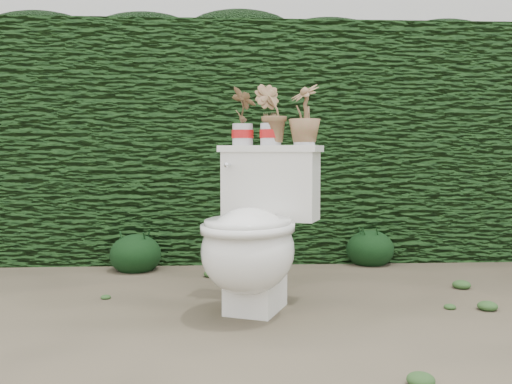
{
  "coord_description": "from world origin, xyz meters",
  "views": [
    {
      "loc": [
        -0.14,
        -2.61,
        0.74
      ],
      "look_at": [
        0.01,
        0.14,
        0.55
      ],
      "focal_mm": 40.0,
      "sensor_mm": 36.0,
      "label": 1
    }
  ],
  "objects": [
    {
      "name": "potted_plant_center",
      "position": [
        0.09,
        0.22,
        0.92
      ],
      "size": [
        0.19,
        0.17,
        0.29
      ],
      "primitive_type": "imported",
      "rotation": [
        0.0,
        0.0,
        2.86
      ],
      "color": "#377E27",
      "rests_on": "toilet"
    },
    {
      "name": "liriope_clump_1",
      "position": [
        -0.7,
        0.97,
        0.13
      ],
      "size": [
        0.32,
        0.32,
        0.26
      ],
      "primitive_type": "ellipsoid",
      "color": "black",
      "rests_on": "ground"
    },
    {
      "name": "ground",
      "position": [
        0.0,
        0.0,
        0.0
      ],
      "size": [
        60.0,
        60.0,
        0.0
      ],
      "primitive_type": "plane",
      "color": "#6B6049",
      "rests_on": "ground"
    },
    {
      "name": "potted_plant_right",
      "position": [
        0.25,
        0.16,
        0.92
      ],
      "size": [
        0.22,
        0.22,
        0.28
      ],
      "primitive_type": "imported",
      "rotation": [
        0.0,
        0.0,
        5.26
      ],
      "color": "#377E27",
      "rests_on": "toilet"
    },
    {
      "name": "potted_plant_left",
      "position": [
        -0.05,
        0.28,
        0.92
      ],
      "size": [
        0.17,
        0.18,
        0.28
      ],
      "primitive_type": "imported",
      "rotation": [
        0.0,
        0.0,
        2.18
      ],
      "color": "#377E27",
      "rests_on": "toilet"
    },
    {
      "name": "hedge",
      "position": [
        0.0,
        1.6,
        0.8
      ],
      "size": [
        8.0,
        1.0,
        1.6
      ],
      "primitive_type": "cube",
      "color": "#1F4717",
      "rests_on": "ground"
    },
    {
      "name": "house_wall",
      "position": [
        0.6,
        6.0,
        2.0
      ],
      "size": [
        8.0,
        3.5,
        4.0
      ],
      "primitive_type": "cube",
      "color": "silver",
      "rests_on": "ground"
    },
    {
      "name": "liriope_clump_2",
      "position": [
        0.82,
        1.1,
        0.13
      ],
      "size": [
        0.32,
        0.32,
        0.25
      ],
      "primitive_type": "ellipsoid",
      "color": "black",
      "rests_on": "ground"
    },
    {
      "name": "toilet",
      "position": [
        -0.0,
        0.0,
        0.36
      ],
      "size": [
        0.68,
        0.8,
        0.78
      ],
      "rotation": [
        0.0,
        0.0,
        -0.4
      ],
      "color": "silver",
      "rests_on": "ground"
    }
  ]
}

